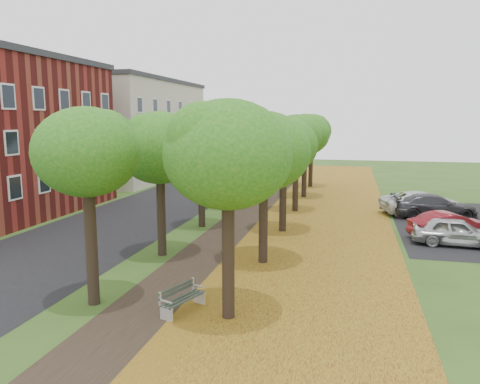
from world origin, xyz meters
The scene contains 13 objects.
ground centered at (0.00, 0.00, 0.00)m, with size 120.00×120.00×0.00m, color #2D4C19.
street_asphalt centered at (-7.50, 15.00, 0.00)m, with size 8.00×70.00×0.01m, color black.
footpath centered at (0.00, 15.00, 0.00)m, with size 3.20×70.00×0.01m, color black.
leaf_verge centered at (5.00, 15.00, 0.01)m, with size 7.50×70.00×0.01m, color #AA8D1F.
parking_lot centered at (13.50, 16.00, 0.00)m, with size 9.00×16.00×0.01m, color black.
tree_row_west centered at (-2.20, 15.00, 4.96)m, with size 3.75×33.75×6.60m.
tree_row_east centered at (2.60, 15.00, 4.96)m, with size 3.75×33.75×6.60m.
building_cream centered at (-17.00, 33.00, 5.21)m, with size 10.30×20.30×10.40m.
bench centered at (0.99, 0.09, 0.44)m, with size 1.11×1.88×0.85m.
car_silver centered at (11.53, 10.99, 0.72)m, with size 1.69×4.21×1.43m, color #B8B9BD.
car_red centered at (11.54, 12.26, 0.72)m, with size 1.51×4.34×1.43m, color maroon.
car_grey centered at (11.56, 17.82, 0.76)m, with size 2.12×5.22×1.51m, color #35363B.
car_white centered at (11.00, 18.75, 0.76)m, with size 2.53×5.49×1.53m, color silver.
Camera 1 is at (6.27, -13.76, 6.33)m, focal length 35.00 mm.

